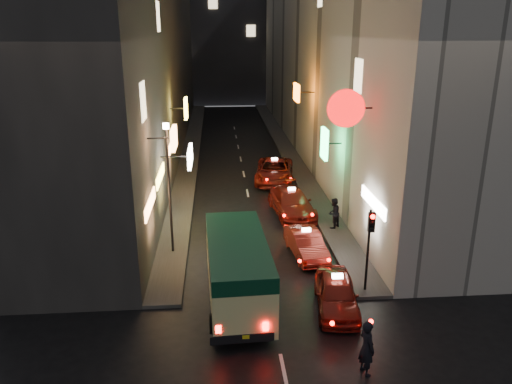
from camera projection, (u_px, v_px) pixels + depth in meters
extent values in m
cube|color=#3C3936|center=(141.00, 46.00, 40.93)|extent=(6.00, 52.00, 18.00)
cube|color=#FEA259|center=(174.00, 138.00, 21.94)|extent=(0.18, 1.63, 0.93)
cube|color=white|center=(190.00, 156.00, 26.97)|extent=(0.18, 2.47, 0.94)
cube|color=yellow|center=(186.00, 108.00, 33.25)|extent=(0.18, 1.39, 1.39)
cube|color=#FEA259|center=(150.00, 204.00, 22.11)|extent=(0.10, 3.41, 0.55)
cube|color=yellow|center=(160.00, 176.00, 26.28)|extent=(0.10, 3.55, 0.55)
cube|color=#FEA259|center=(169.00, 151.00, 31.39)|extent=(0.10, 2.76, 0.55)
cube|color=#FFE5B2|center=(143.00, 101.00, 20.81)|extent=(0.06, 1.30, 1.60)
cube|color=#FFE5B2|center=(158.00, 16.00, 27.29)|extent=(0.06, 1.30, 1.60)
cube|color=#B9B5A9|center=(332.00, 45.00, 42.15)|extent=(6.00, 52.00, 18.00)
cylinder|color=#F20A0A|center=(346.00, 108.00, 22.12)|extent=(1.68, 0.18, 1.68)
cube|color=#32FF77|center=(324.00, 144.00, 27.77)|extent=(0.18, 1.24, 1.71)
cube|color=orange|center=(297.00, 92.00, 34.99)|extent=(0.18, 1.85, 1.20)
cube|color=white|center=(373.00, 202.00, 22.31)|extent=(0.10, 3.40, 0.55)
cube|color=#FFE5B2|center=(358.00, 76.00, 24.19)|extent=(0.06, 1.30, 1.60)
cube|color=#333438|center=(227.00, 23.00, 71.20)|extent=(30.00, 10.00, 22.00)
cube|color=#484542|center=(191.00, 151.00, 44.02)|extent=(1.50, 52.00, 0.15)
cube|color=#484542|center=(286.00, 149.00, 44.67)|extent=(1.50, 52.00, 0.15)
cube|color=#F3F298|center=(238.00, 269.00, 19.30)|extent=(2.47, 6.37, 2.30)
cube|color=#0B3A24|center=(237.00, 248.00, 19.02)|extent=(2.49, 6.39, 0.58)
cube|color=black|center=(237.00, 260.00, 19.52)|extent=(2.39, 3.86, 0.52)
cube|color=black|center=(242.00, 338.00, 16.69)|extent=(2.16, 0.27, 0.31)
cube|color=#FF0A05|center=(218.00, 329.00, 16.43)|extent=(0.19, 0.06, 0.29)
cube|color=#FF0A05|center=(266.00, 327.00, 16.55)|extent=(0.19, 0.06, 0.29)
cylinder|color=black|center=(213.00, 272.00, 21.49)|extent=(0.23, 0.79, 0.79)
cylinder|color=black|center=(268.00, 322.00, 17.84)|extent=(0.23, 0.79, 0.79)
imported|color=maroon|center=(337.00, 291.00, 19.22)|extent=(2.57, 5.06, 1.54)
cube|color=white|center=(338.00, 271.00, 18.95)|extent=(0.44, 0.23, 0.16)
sphere|color=#FF0A05|center=(332.00, 323.00, 17.07)|extent=(0.16, 0.16, 0.16)
sphere|color=#FF0A05|center=(371.00, 322.00, 17.18)|extent=(0.16, 0.16, 0.16)
imported|color=maroon|center=(306.00, 242.00, 23.75)|extent=(2.40, 4.77, 1.46)
cube|color=white|center=(306.00, 226.00, 23.49)|extent=(0.44, 0.23, 0.16)
sphere|color=#FF0A05|center=(300.00, 261.00, 21.72)|extent=(0.16, 0.16, 0.16)
sphere|color=#FF0A05|center=(329.00, 260.00, 21.82)|extent=(0.16, 0.16, 0.16)
imported|color=maroon|center=(292.00, 200.00, 28.99)|extent=(2.77, 5.61, 1.72)
cube|color=white|center=(292.00, 185.00, 28.69)|extent=(0.44, 0.22, 0.16)
sphere|color=#FF0A05|center=(284.00, 216.00, 26.60)|extent=(0.16, 0.16, 0.16)
sphere|color=#FF0A05|center=(312.00, 215.00, 26.72)|extent=(0.16, 0.16, 0.16)
imported|color=maroon|center=(274.00, 169.00, 35.27)|extent=(3.16, 5.97, 1.81)
cube|color=white|center=(275.00, 155.00, 34.96)|extent=(0.44, 0.24, 0.16)
sphere|color=#FF0A05|center=(267.00, 179.00, 32.76)|extent=(0.16, 0.16, 0.16)
sphere|color=#FF0A05|center=(291.00, 179.00, 32.88)|extent=(0.16, 0.16, 0.16)
imported|color=black|center=(367.00, 344.00, 15.52)|extent=(0.63, 0.79, 2.10)
imported|color=black|center=(334.00, 211.00, 26.64)|extent=(0.81, 0.81, 1.88)
cylinder|color=black|center=(368.00, 251.00, 20.04)|extent=(0.10, 0.10, 3.50)
cube|color=black|center=(372.00, 222.00, 19.46)|extent=(0.26, 0.18, 0.80)
sphere|color=#FF0A05|center=(373.00, 217.00, 19.27)|extent=(0.18, 0.18, 0.18)
sphere|color=black|center=(372.00, 223.00, 19.36)|extent=(0.17, 0.17, 0.17)
sphere|color=black|center=(372.00, 230.00, 19.44)|extent=(0.17, 0.17, 0.17)
cylinder|color=black|center=(170.00, 192.00, 23.19)|extent=(0.12, 0.12, 6.00)
cylinder|color=#FFE5BF|center=(166.00, 126.00, 22.21)|extent=(0.28, 0.28, 0.25)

